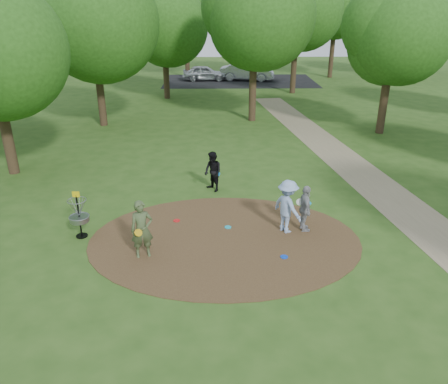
{
  "coord_description": "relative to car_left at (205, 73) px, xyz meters",
  "views": [
    {
      "loc": [
        -0.24,
        -11.84,
        6.77
      ],
      "look_at": [
        0.0,
        1.2,
        1.1
      ],
      "focal_mm": 35.0,
      "sensor_mm": 36.0,
      "label": 1
    }
  ],
  "objects": [
    {
      "name": "player_walking_with_disc",
      "position": [
        0.92,
        -26.37,
        0.08
      ],
      "size": [
        0.93,
        0.97,
        1.57
      ],
      "color": "black",
      "rests_on": "ground"
    },
    {
      "name": "player_throwing_with_disc",
      "position": [
        3.28,
        -29.75,
        0.18
      ],
      "size": [
        1.37,
        1.31,
        1.76
      ],
      "color": "#96B1E0",
      "rests_on": "ground"
    },
    {
      "name": "car_left",
      "position": [
        0.0,
        0.0,
        0.0
      ],
      "size": [
        4.2,
        1.87,
        1.4
      ],
      "primitive_type": "imported",
      "rotation": [
        0.0,
        0.0,
        1.62
      ],
      "color": "#B0B5B8",
      "rests_on": "ground"
    },
    {
      "name": "disc_ground_red",
      "position": [
        -0.3,
        -28.99,
        -0.67
      ],
      "size": [
        0.22,
        0.22,
        0.02
      ],
      "primitive_type": "cylinder",
      "color": "red",
      "rests_on": "dirt_clearing"
    },
    {
      "name": "tree_ring",
      "position": [
        2.89,
        -20.99,
        4.58
      ],
      "size": [
        37.35,
        45.54,
        9.02
      ],
      "color": "#332316",
      "rests_on": "ground"
    },
    {
      "name": "disc_golf_basket",
      "position": [
        -3.2,
        -29.97,
        0.17
      ],
      "size": [
        0.63,
        0.63,
        1.54
      ],
      "color": "black",
      "rests_on": "ground"
    },
    {
      "name": "player_observer_with_disc",
      "position": [
        -1.07,
        -31.17,
        0.17
      ],
      "size": [
        0.72,
        0.58,
        1.74
      ],
      "color": "#475933",
      "rests_on": "ground"
    },
    {
      "name": "footpath",
      "position": [
        7.8,
        -28.27,
        -0.69
      ],
      "size": [
        7.55,
        39.89,
        0.01
      ],
      "primitive_type": "cube",
      "rotation": [
        0.0,
        0.0,
        0.14
      ],
      "color": "#8C7A5B",
      "rests_on": "ground"
    },
    {
      "name": "disc_ground_blue",
      "position": [
        3.0,
        -31.34,
        -0.67
      ],
      "size": [
        0.22,
        0.22,
        0.02
      ],
      "primitive_type": "cylinder",
      "color": "blue",
      "rests_on": "dirt_clearing"
    },
    {
      "name": "player_waiting_with_disc",
      "position": [
        3.86,
        -29.7,
        0.08
      ],
      "size": [
        0.52,
        0.94,
        1.55
      ],
      "color": "#9B9C9E",
      "rests_on": "ground"
    },
    {
      "name": "car_right",
      "position": [
        4.01,
        -0.01,
        0.12
      ],
      "size": [
        5.24,
        2.64,
        1.65
      ],
      "primitive_type": "imported",
      "rotation": [
        0.0,
        0.0,
        1.39
      ],
      "color": "#B6B7BE",
      "rests_on": "ground"
    },
    {
      "name": "disc_ground_cyan",
      "position": [
        1.42,
        -29.49,
        -0.67
      ],
      "size": [
        0.22,
        0.22,
        0.02
      ],
      "primitive_type": "cylinder",
      "color": "#19B4CD",
      "rests_on": "dirt_clearing"
    },
    {
      "name": "ground",
      "position": [
        1.3,
        -30.27,
        -0.7
      ],
      "size": [
        100.0,
        100.0,
        0.0
      ],
      "primitive_type": "plane",
      "color": "#2D5119",
      "rests_on": "ground"
    },
    {
      "name": "parking_lot",
      "position": [
        3.3,
        -0.27,
        -0.7
      ],
      "size": [
        14.0,
        8.0,
        0.01
      ],
      "primitive_type": "cube",
      "color": "black",
      "rests_on": "ground"
    },
    {
      "name": "dirt_clearing",
      "position": [
        1.3,
        -30.27,
        -0.69
      ],
      "size": [
        8.4,
        8.4,
        0.02
      ],
      "primitive_type": "cylinder",
      "color": "#47301C",
      "rests_on": "ground"
    }
  ]
}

